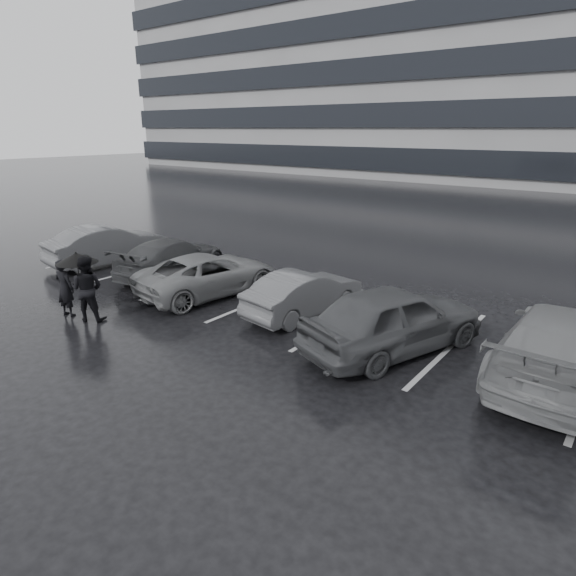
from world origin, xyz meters
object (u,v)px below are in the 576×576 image
(car_west_b, at_px, (209,274))
(pedestrian_right, at_px, (87,289))
(car_east, at_px, (562,344))
(pedestrian_left, at_px, (65,288))
(car_main, at_px, (394,319))
(car_west_a, at_px, (304,293))
(car_west_c, at_px, (172,257))
(car_west_d, at_px, (108,245))

(car_west_b, relative_size, pedestrian_right, 2.56)
(car_east, height_order, pedestrian_left, pedestrian_left)
(car_main, xyz_separation_m, pedestrian_left, (-7.90, -3.42, 0.02))
(car_main, height_order, car_west_a, car_main)
(car_west_c, bearing_deg, car_west_d, -0.20)
(car_main, bearing_deg, car_west_b, 17.57)
(car_west_a, xyz_separation_m, car_west_b, (-3.32, -0.38, 0.02))
(car_west_d, relative_size, car_east, 0.85)
(pedestrian_left, bearing_deg, car_west_a, -152.79)
(car_west_a, distance_m, pedestrian_right, 5.69)
(car_west_a, height_order, car_west_b, car_west_b)
(car_west_b, distance_m, pedestrian_left, 3.99)
(car_main, distance_m, pedestrian_left, 8.61)
(car_main, distance_m, car_west_d, 11.74)
(car_west_a, bearing_deg, car_west_b, 13.75)
(car_west_b, height_order, car_west_c, car_west_c)
(car_west_d, distance_m, pedestrian_left, 5.35)
(car_west_b, xyz_separation_m, car_east, (9.48, 0.66, 0.13))
(car_west_c, relative_size, car_west_d, 1.01)
(car_west_d, distance_m, pedestrian_right, 5.81)
(car_west_c, relative_size, car_east, 0.85)
(car_west_b, height_order, car_west_d, car_west_d)
(car_east, relative_size, pedestrian_left, 3.29)
(car_west_d, bearing_deg, car_east, -170.89)
(car_west_c, xyz_separation_m, car_west_d, (-3.07, -0.49, 0.08))
(car_east, xyz_separation_m, pedestrian_left, (-11.14, -4.28, 0.04))
(car_west_b, bearing_deg, pedestrian_right, 83.43)
(car_west_a, xyz_separation_m, pedestrian_left, (-4.99, -4.01, 0.18))
(car_west_a, height_order, pedestrian_left, pedestrian_left)
(pedestrian_right, bearing_deg, car_east, 169.60)
(pedestrian_left, bearing_deg, car_west_d, -55.70)
(car_main, xyz_separation_m, car_west_d, (-11.74, 0.30, -0.05))
(car_main, xyz_separation_m, car_west_a, (-2.91, 0.59, -0.17))
(car_west_a, relative_size, car_west_d, 0.84)
(car_west_b, height_order, car_east, car_east)
(car_main, height_order, car_west_d, car_main)
(car_main, height_order, car_east, car_main)
(car_east, bearing_deg, car_west_a, 2.93)
(car_east, bearing_deg, pedestrian_right, 21.89)
(car_main, bearing_deg, car_west_c, 14.24)
(car_west_d, height_order, pedestrian_right, pedestrian_right)
(car_west_b, distance_m, car_west_c, 2.51)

